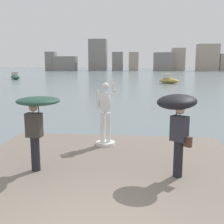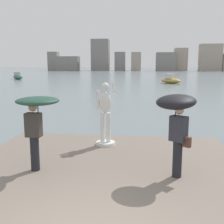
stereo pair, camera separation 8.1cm
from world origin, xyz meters
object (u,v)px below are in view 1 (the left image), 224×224
at_px(onlooker_left, 37,112).
at_px(onlooker_right, 178,113).
at_px(statue_white_figure, 105,116).
at_px(boat_near, 15,77).
at_px(boat_mid, 168,80).

relative_size(onlooker_left, onlooker_right, 0.94).
bearing_deg(statue_white_figure, onlooker_left, -120.21).
height_order(onlooker_right, boat_near, onlooker_right).
xyz_separation_m(onlooker_right, boat_mid, (3.84, 38.52, -1.38)).
bearing_deg(onlooker_right, boat_mid, 84.31).
height_order(statue_white_figure, onlooker_left, statue_white_figure).
xyz_separation_m(onlooker_left, boat_mid, (7.23, 38.53, -1.35)).
bearing_deg(onlooker_right, statue_white_figure, 129.69).
distance_m(statue_white_figure, boat_near, 50.94).
height_order(boat_near, boat_mid, boat_mid).
relative_size(statue_white_figure, onlooker_left, 1.12).
relative_size(onlooker_left, boat_near, 0.46).
distance_m(onlooker_left, onlooker_right, 3.40).
bearing_deg(onlooker_left, boat_near, 115.17).
relative_size(statue_white_figure, onlooker_right, 1.05).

